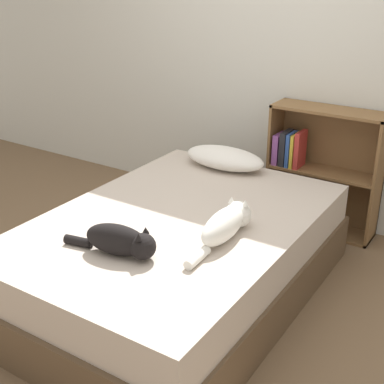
{
  "coord_description": "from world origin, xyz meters",
  "views": [
    {
      "loc": [
        1.54,
        -2.23,
        1.84
      ],
      "look_at": [
        0.0,
        0.15,
        0.61
      ],
      "focal_mm": 50.0,
      "sensor_mm": 36.0,
      "label": 1
    }
  ],
  "objects_px": {
    "pillow": "(225,158)",
    "cat_light": "(226,223)",
    "bookshelf": "(320,166)",
    "cat_dark": "(122,241)",
    "bed": "(178,257)"
  },
  "relations": [
    {
      "from": "pillow",
      "to": "cat_light",
      "type": "distance_m",
      "value": 1.02
    },
    {
      "from": "bed",
      "to": "pillow",
      "type": "height_order",
      "value": "pillow"
    },
    {
      "from": "pillow",
      "to": "cat_dark",
      "type": "relative_size",
      "value": 1.16
    },
    {
      "from": "bed",
      "to": "cat_dark",
      "type": "relative_size",
      "value": 3.98
    },
    {
      "from": "pillow",
      "to": "bookshelf",
      "type": "relative_size",
      "value": 0.64
    },
    {
      "from": "pillow",
      "to": "cat_light",
      "type": "height_order",
      "value": "cat_light"
    },
    {
      "from": "bed",
      "to": "cat_dark",
      "type": "distance_m",
      "value": 0.6
    },
    {
      "from": "cat_light",
      "to": "cat_dark",
      "type": "xyz_separation_m",
      "value": [
        -0.33,
        -0.44,
        0.0
      ]
    },
    {
      "from": "cat_light",
      "to": "bookshelf",
      "type": "height_order",
      "value": "bookshelf"
    },
    {
      "from": "bed",
      "to": "cat_light",
      "type": "bearing_deg",
      "value": -8.5
    },
    {
      "from": "bookshelf",
      "to": "cat_dark",
      "type": "bearing_deg",
      "value": -100.87
    },
    {
      "from": "bed",
      "to": "cat_dark",
      "type": "xyz_separation_m",
      "value": [
        0.01,
        -0.5,
        0.33
      ]
    },
    {
      "from": "bed",
      "to": "pillow",
      "type": "xyz_separation_m",
      "value": [
        -0.17,
        0.83,
        0.33
      ]
    },
    {
      "from": "bed",
      "to": "bookshelf",
      "type": "xyz_separation_m",
      "value": [
        0.36,
        1.31,
        0.23
      ]
    },
    {
      "from": "bed",
      "to": "cat_light",
      "type": "height_order",
      "value": "cat_light"
    }
  ]
}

